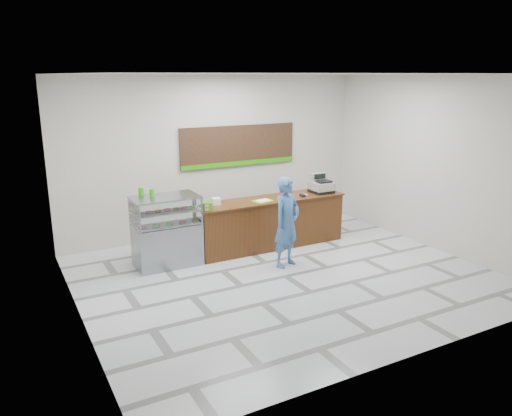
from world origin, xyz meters
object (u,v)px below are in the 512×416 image
display_case (167,231)px  serving_tray (263,201)px  customer (287,222)px  cash_register (321,186)px  sales_counter (270,223)px

display_case → serving_tray: size_ratio=3.17×
serving_tray → customer: bearing=-101.4°
cash_register → customer: customer is taller
sales_counter → customer: bearing=-103.8°
display_case → cash_register: bearing=-0.7°
cash_register → customer: 1.87m
cash_register → customer: bearing=-143.6°
cash_register → customer: size_ratio=0.27×
sales_counter → customer: customer is taller
sales_counter → serving_tray: 0.60m
cash_register → sales_counter: bearing=179.8°
sales_counter → customer: 1.17m
customer → cash_register: bearing=14.3°
sales_counter → serving_tray: serving_tray is taller
cash_register → serving_tray: 1.51m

